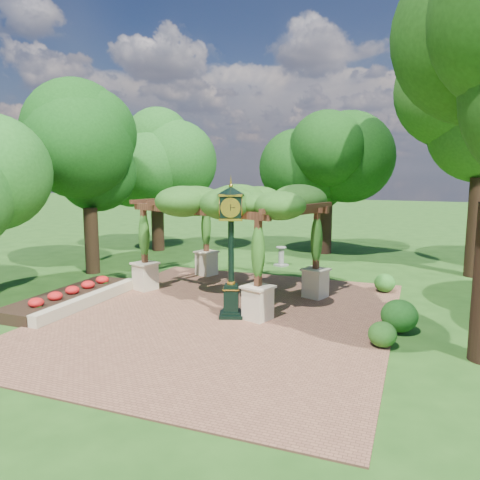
% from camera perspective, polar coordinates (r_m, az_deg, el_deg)
% --- Properties ---
extents(ground, '(120.00, 120.00, 0.00)m').
position_cam_1_polar(ground, '(13.75, -3.83, -10.58)').
color(ground, '#1E4714').
rests_on(ground, ground).
extents(brick_plaza, '(10.00, 12.00, 0.04)m').
position_cam_1_polar(brick_plaza, '(14.60, -2.15, -9.32)').
color(brick_plaza, brown).
rests_on(brick_plaza, ground).
extents(border_wall, '(0.35, 5.00, 0.40)m').
position_cam_1_polar(border_wall, '(16.47, -17.86, -7.00)').
color(border_wall, '#C6B793').
rests_on(border_wall, ground).
extents(flower_bed, '(1.50, 5.00, 0.36)m').
position_cam_1_polar(flower_bed, '(17.04, -20.23, -6.67)').
color(flower_bed, red).
rests_on(flower_bed, ground).
extents(pedestal_clock, '(1.02, 1.02, 4.06)m').
position_cam_1_polar(pedestal_clock, '(14.00, -1.10, 0.06)').
color(pedestal_clock, black).
rests_on(pedestal_clock, brick_plaza).
extents(pergola, '(7.22, 5.79, 3.95)m').
position_cam_1_polar(pergola, '(16.65, -1.55, 4.22)').
color(pergola, beige).
rests_on(pergola, brick_plaza).
extents(sundial, '(0.67, 0.67, 0.92)m').
position_cam_1_polar(sundial, '(22.09, 5.04, -2.15)').
color(sundial, gray).
rests_on(sundial, ground).
extents(shrub_front, '(0.85, 0.85, 0.65)m').
position_cam_1_polar(shrub_front, '(12.65, 16.97, -10.94)').
color(shrub_front, '#255B1A').
rests_on(shrub_front, brick_plaza).
extents(shrub_mid, '(1.22, 1.22, 0.91)m').
position_cam_1_polar(shrub_mid, '(13.85, 18.85, -8.74)').
color(shrub_mid, '#194B15').
rests_on(shrub_mid, brick_plaza).
extents(shrub_back, '(0.97, 0.97, 0.68)m').
position_cam_1_polar(shrub_back, '(18.06, 17.23, -5.02)').
color(shrub_back, '#28671D').
rests_on(shrub_back, brick_plaza).
extents(tree_west_near, '(4.38, 4.38, 7.39)m').
position_cam_1_polar(tree_west_near, '(21.15, -18.09, 9.74)').
color(tree_west_near, '#2F1F13').
rests_on(tree_west_near, ground).
extents(tree_west_far, '(4.31, 4.31, 8.01)m').
position_cam_1_polar(tree_west_far, '(26.39, -10.23, 10.60)').
color(tree_west_far, '#321F13').
rests_on(tree_west_far, ground).
extents(tree_north, '(4.77, 4.77, 6.93)m').
position_cam_1_polar(tree_north, '(25.43, 10.58, 9.03)').
color(tree_north, black).
rests_on(tree_north, ground).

